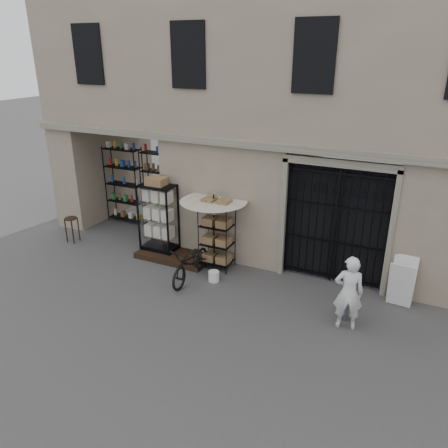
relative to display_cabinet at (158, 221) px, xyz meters
The scene contains 15 objects.
ground 3.49m from the display_cabinet, 29.85° to the right, with size 80.00×80.00×0.00m, color black.
main_building 5.12m from the display_cabinet, 38.81° to the left, with size 14.00×4.00×9.00m, color gray.
shop_recess 2.03m from the display_cabinet, 144.62° to the left, with size 3.00×1.70×3.00m, color black.
shop_shelving 2.34m from the display_cabinet, 135.23° to the left, with size 2.70×0.50×2.50m, color black.
iron_gate 4.72m from the display_cabinet, ahead, with size 2.50×0.21×3.00m.
step_platform 1.04m from the display_cabinet, 12.94° to the right, with size 2.00×0.90×0.15m, color black.
display_cabinet is the anchor object (origin of this frame).
wire_rack 1.80m from the display_cabinet, ahead, with size 0.91×0.77×1.79m.
market_umbrella 1.87m from the display_cabinet, ahead, with size 1.80×1.82×2.41m.
white_bucket 2.35m from the display_cabinet, 20.13° to the right, with size 0.27×0.27×0.26m, color silver.
bicycle 2.01m from the display_cabinet, 31.14° to the right, with size 0.61×0.92×1.75m, color black.
wooden_stool 2.88m from the display_cabinet, behind, with size 0.46×0.46×0.75m.
steel_bollard 5.45m from the display_cabinet, 11.07° to the right, with size 0.16×0.16×0.89m, color slate.
shopkeeper 5.60m from the display_cabinet, 13.78° to the right, with size 0.59×1.61×0.39m, color silver.
easel_sign 6.30m from the display_cabinet, ahead, with size 0.57×0.64×1.09m.
Camera 1 is at (3.42, -7.58, 5.36)m, focal length 35.00 mm.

